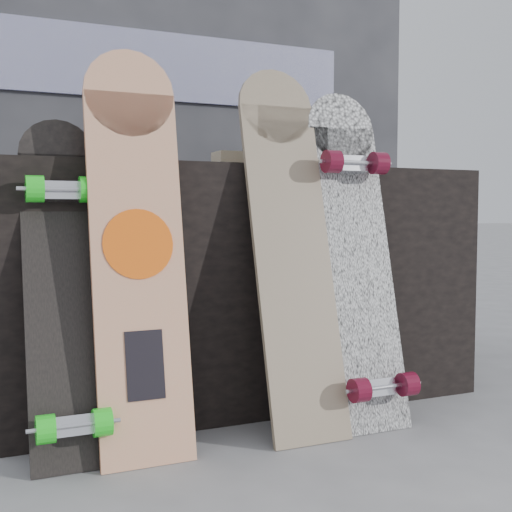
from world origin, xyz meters
name	(u,v)px	position (x,y,z in m)	size (l,w,h in m)	color
ground	(303,441)	(0.00, 0.00, 0.00)	(60.00, 60.00, 0.00)	slate
vendor_table	(238,284)	(0.00, 0.50, 0.40)	(1.60, 0.60, 0.80)	black
booth	(171,116)	(0.00, 1.35, 1.10)	(2.40, 0.22, 2.20)	#2E2F33
merch_box_purple	(71,150)	(-0.56, 0.55, 0.85)	(0.18, 0.12, 0.10)	#674083
merch_box_small	(318,157)	(0.34, 0.54, 0.86)	(0.14, 0.14, 0.12)	#674083
merch_box_flat	(246,161)	(0.03, 0.50, 0.83)	(0.22, 0.10, 0.06)	#D1B78C
longboard_geisha	(137,238)	(-0.45, 0.10, 0.58)	(0.25, 0.23, 1.10)	tan
longboard_celtic	(290,236)	(0.01, 0.12, 0.58)	(0.24, 0.31, 1.10)	beige
longboard_cascadia	(357,250)	(0.24, 0.10, 0.53)	(0.24, 0.33, 1.04)	white
skateboard_dark	(65,283)	(-0.63, 0.14, 0.47)	(0.20, 0.33, 0.91)	black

